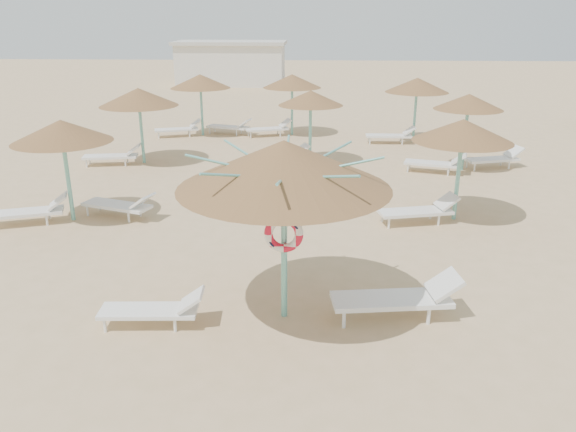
{
  "coord_description": "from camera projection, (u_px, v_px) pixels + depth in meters",
  "views": [
    {
      "loc": [
        0.64,
        -9.27,
        5.15
      ],
      "look_at": [
        0.09,
        1.41,
        1.3
      ],
      "focal_mm": 35.0,
      "sensor_mm": 36.0,
      "label": 1
    }
  ],
  "objects": [
    {
      "name": "palapa_field",
      "position": [
        284.0,
        99.0,
        20.14
      ],
      "size": [
        15.87,
        14.06,
        2.71
      ],
      "color": "#6CBCB0",
      "rests_on": "ground"
    },
    {
      "name": "ground",
      "position": [
        279.0,
        307.0,
        10.48
      ],
      "size": [
        120.0,
        120.0,
        0.0
      ],
      "primitive_type": "plane",
      "color": "tan",
      "rests_on": "ground"
    },
    {
      "name": "service_hut",
      "position": [
        231.0,
        63.0,
        43.1
      ],
      "size": [
        8.4,
        4.4,
        3.25
      ],
      "color": "silver",
      "rests_on": "ground"
    },
    {
      "name": "main_palapa",
      "position": [
        284.0,
        165.0,
        9.23
      ],
      "size": [
        3.6,
        3.6,
        3.23
      ],
      "color": "#6CBCB0",
      "rests_on": "ground"
    },
    {
      "name": "lounger_main_b",
      "position": [
        400.0,
        297.0,
        10.0
      ],
      "size": [
        2.34,
        0.97,
        0.83
      ],
      "rotation": [
        0.0,
        0.0,
        0.13
      ],
      "color": "white",
      "rests_on": "ground"
    },
    {
      "name": "lounger_main_a",
      "position": [
        156.0,
        309.0,
        9.76
      ],
      "size": [
        1.84,
        0.65,
        0.66
      ],
      "rotation": [
        0.0,
        0.0,
        0.06
      ],
      "color": "white",
      "rests_on": "ground"
    }
  ]
}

